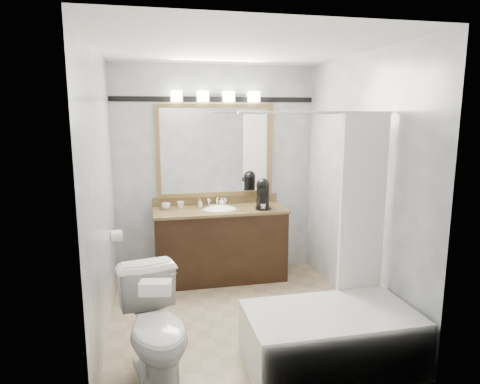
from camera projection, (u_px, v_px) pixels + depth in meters
name	position (u px, v px, depth m)	size (l,w,h in m)	color
room	(238.00, 190.00, 3.90)	(2.42, 2.62, 2.52)	#9D8A6A
vanity	(220.00, 243.00, 5.03)	(1.53, 0.58, 0.97)	black
mirror	(216.00, 151.00, 5.09)	(1.40, 0.04, 1.10)	olive
vanity_light_bar	(216.00, 96.00, 4.92)	(1.02, 0.14, 0.12)	silver
accent_stripe	(215.00, 99.00, 4.99)	(2.40, 0.01, 0.06)	black
bathtub	(332.00, 330.00, 3.33)	(1.30, 0.75, 1.96)	white
tp_roll	(117.00, 236.00, 4.40)	(0.12, 0.12, 0.11)	white
toilet	(157.00, 328.00, 3.11)	(0.45, 0.79, 0.81)	white
tissue_box	(156.00, 287.00, 2.73)	(0.20, 0.11, 0.08)	white
coffee_maker	(263.00, 193.00, 4.95)	(0.18, 0.23, 0.35)	black
cup_left	(166.00, 206.00, 4.92)	(0.10, 0.10, 0.08)	white
cup_right	(181.00, 205.00, 4.99)	(0.08, 0.08, 0.08)	white
soap_bottle_a	(200.00, 203.00, 5.04)	(0.04, 0.04, 0.09)	white
soap_bottle_b	(222.00, 202.00, 5.12)	(0.07, 0.07, 0.10)	white
soap_bar	(213.00, 206.00, 5.05)	(0.07, 0.05, 0.02)	beige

